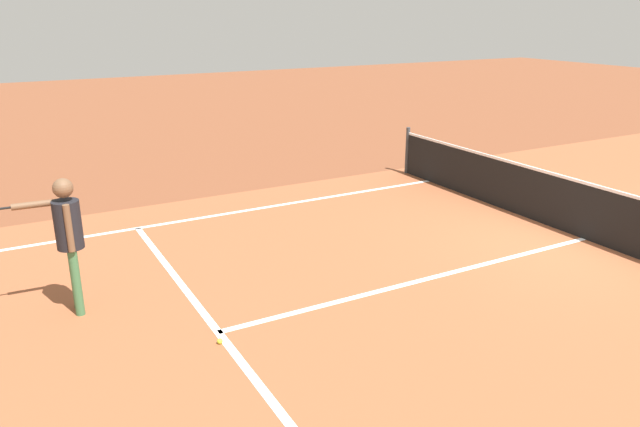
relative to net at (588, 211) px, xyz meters
name	(u,v)px	position (x,y,z in m)	size (l,w,h in m)	color
ground_plane	(584,239)	(0.00, 0.00, -0.49)	(60.00, 60.00, 0.00)	brown
court_surface_inbounds	(584,239)	(0.00, 0.00, -0.49)	(10.62, 24.40, 0.00)	#9E5433
line_sideline_left	(164,224)	(-4.11, -5.95, -0.49)	(0.10, 11.89, 0.01)	white
line_service_near	(218,332)	(0.00, -6.40, -0.49)	(8.22, 0.10, 0.01)	white
line_center_service	(432,277)	(0.00, -3.20, -0.49)	(0.10, 6.40, 0.01)	white
net	(588,211)	(0.00, 0.00, 0.00)	(9.96, 0.09, 1.07)	#33383D
player_near	(66,231)	(-1.37, -7.78, 0.59)	(0.56, 1.22, 1.74)	#3F7247
tennis_ball_mid_court	(220,341)	(0.25, -6.47, -0.46)	(0.07, 0.07, 0.07)	#CCE033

